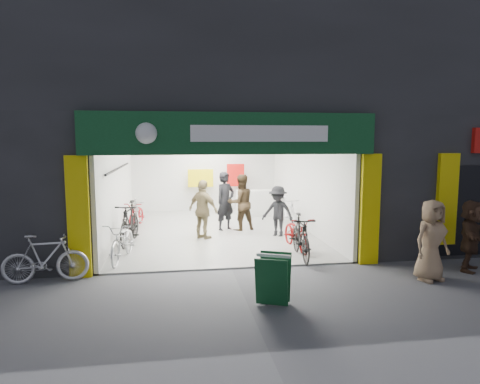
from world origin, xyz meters
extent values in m
plane|color=#56565B|center=(0.00, 0.00, 0.00)|extent=(60.00, 60.00, 0.00)
cube|color=#232326|center=(1.00, 5.00, 5.75)|extent=(16.00, 10.00, 4.50)
cube|color=#232326|center=(-5.50, 5.00, 1.75)|extent=(5.00, 10.00, 3.50)
cube|color=#232326|center=(6.00, 5.00, 1.75)|extent=(6.00, 10.00, 3.50)
cube|color=#9E9E99|center=(0.00, 4.00, 0.02)|extent=(6.00, 8.00, 0.04)
cube|color=silver|center=(0.00, 8.10, 1.60)|extent=(6.00, 0.20, 3.20)
cube|color=silver|center=(-2.95, 4.00, 1.60)|extent=(0.10, 8.00, 3.20)
cube|color=silver|center=(2.95, 4.00, 1.60)|extent=(0.10, 8.00, 3.20)
cube|color=white|center=(0.00, 4.00, 3.25)|extent=(6.00, 8.00, 0.10)
cube|color=black|center=(0.00, 0.10, 3.35)|extent=(6.00, 0.30, 0.30)
cube|color=#0E3D19|center=(0.00, -0.12, 3.05)|extent=(6.40, 0.25, 0.90)
cube|color=white|center=(0.60, -0.26, 3.05)|extent=(3.00, 0.02, 0.35)
cube|color=yellow|center=(-3.25, -0.06, 1.30)|extent=(0.45, 0.12, 2.60)
cube|color=yellow|center=(3.25, -0.06, 1.30)|extent=(0.45, 0.12, 2.60)
cube|color=yellow|center=(5.20, -0.06, 1.50)|extent=(0.50, 0.12, 2.20)
cylinder|color=black|center=(-2.82, 3.40, 2.10)|extent=(0.06, 5.00, 0.06)
cube|color=silver|center=(1.80, 6.50, 0.50)|extent=(1.40, 0.60, 1.00)
cube|color=white|center=(0.00, 1.20, 3.18)|extent=(1.30, 0.35, 0.04)
cube|color=white|center=(0.00, 3.00, 3.18)|extent=(1.30, 0.35, 0.04)
cube|color=white|center=(0.00, 4.80, 3.18)|extent=(1.30, 0.35, 0.04)
cube|color=white|center=(0.00, 6.60, 3.18)|extent=(1.30, 0.35, 0.04)
imported|color=#ADADB2|center=(-2.50, 1.08, 0.49)|extent=(0.91, 1.93, 0.97)
imported|color=black|center=(-2.50, 2.79, 0.60)|extent=(0.85, 2.06, 1.20)
imported|color=#9C0E13|center=(-2.50, 5.11, 0.43)|extent=(0.86, 1.73, 0.87)
imported|color=#A1A2A6|center=(-2.50, 4.98, 0.49)|extent=(0.67, 1.66, 0.97)
imported|color=black|center=(1.80, 0.60, 0.55)|extent=(0.66, 1.86, 1.10)
imported|color=maroon|center=(1.94, 1.44, 0.45)|extent=(0.71, 1.76, 0.91)
imported|color=silver|center=(2.50, 4.44, 0.50)|extent=(0.70, 1.72, 1.01)
imported|color=silver|center=(-3.88, -0.30, 0.51)|extent=(1.72, 0.64, 1.01)
imported|color=black|center=(0.36, 4.11, 0.95)|extent=(0.83, 0.76, 1.90)
imported|color=#382919|center=(0.85, 4.03, 0.91)|extent=(1.03, 0.89, 1.82)
imported|color=black|center=(1.80, 2.96, 0.77)|extent=(1.14, 1.06, 1.55)
imported|color=olive|center=(-0.43, 2.96, 0.88)|extent=(1.04, 1.03, 1.77)
imported|color=#967757|center=(3.99, -1.38, 0.85)|extent=(0.94, 0.73, 1.70)
imported|color=#3C281B|center=(5.25, -0.90, 0.80)|extent=(1.34, 1.41, 1.59)
cube|color=#104320|center=(0.38, -2.34, 0.47)|extent=(0.61, 0.42, 0.87)
cube|color=#104320|center=(0.52, -1.99, 0.47)|extent=(0.61, 0.42, 0.87)
cube|color=white|center=(0.45, -2.16, 0.89)|extent=(0.57, 0.29, 0.05)
camera|label=1|loc=(-1.27, -9.30, 2.93)|focal=32.00mm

